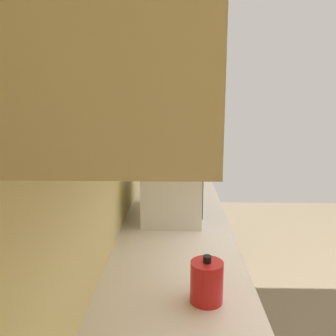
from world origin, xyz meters
The scene contains 6 objects.
wall_back centered at (0.00, 1.65, 1.38)m, with size 4.34×0.12×2.77m, color #E7D183.
upper_cabinets centered at (-0.39, 1.41, 1.81)m, with size 2.06×0.36×0.60m.
oven_range centered at (1.67, 1.29, 0.47)m, with size 0.68×0.62×1.09m.
microwave centered at (0.19, 1.32, 1.06)m, with size 0.54×0.34×0.31m.
bowl centered at (0.76, 1.18, 0.93)m, with size 0.16×0.16×0.05m.
kettle centered at (-0.73, 1.18, 0.98)m, with size 0.16×0.12×0.17m.
Camera 1 is at (-1.86, 1.29, 1.62)m, focal length 37.76 mm.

